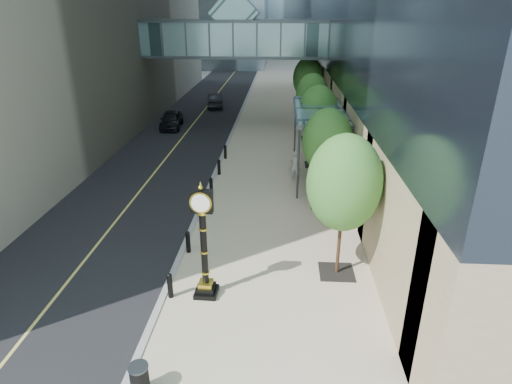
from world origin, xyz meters
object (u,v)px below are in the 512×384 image
pedestrian (295,166)px  car_near (171,120)px  street_clock (204,250)px  trash_bin (140,380)px  car_far (215,100)px

pedestrian → car_near: size_ratio=0.43×
pedestrian → car_near: (-10.78, 12.36, -0.24)m
pedestrian → car_near: 16.40m
car_near → street_clock: bearing=-79.1°
trash_bin → car_far: car_far is taller
pedestrian → car_far: bearing=-66.0°
trash_bin → car_far: bearing=95.4°
car_far → trash_bin: bearing=87.6°
street_clock → car_far: (-4.62, 33.48, -1.21)m
trash_bin → pedestrian: size_ratio=0.47×
pedestrian → trash_bin: bearing=77.7°
street_clock → trash_bin: bearing=-100.8°
trash_bin → pedestrian: (4.60, 16.41, 0.50)m
street_clock → car_far: size_ratio=0.98×
trash_bin → pedestrian: bearing=74.3°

